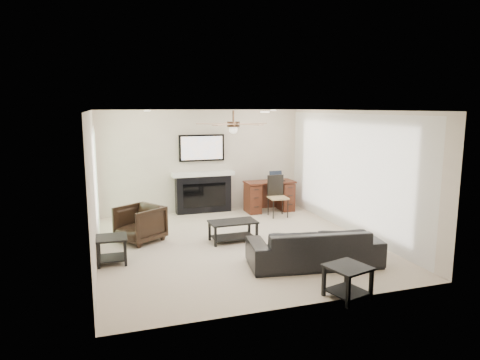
{
  "coord_description": "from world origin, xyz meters",
  "views": [
    {
      "loc": [
        -2.31,
        -7.47,
        2.56
      ],
      "look_at": [
        0.13,
        0.09,
        1.2
      ],
      "focal_mm": 32.0,
      "sensor_mm": 36.0,
      "label": 1
    }
  ],
  "objects": [
    {
      "name": "room_shell",
      "position": [
        0.19,
        0.08,
        1.68
      ],
      "size": [
        5.5,
        5.54,
        2.52
      ],
      "color": "#B8A694",
      "rests_on": "ground"
    },
    {
      "name": "sofa",
      "position": [
        0.9,
        -1.47,
        0.31
      ],
      "size": [
        2.24,
        1.14,
        0.62
      ],
      "primitive_type": "imported",
      "rotation": [
        0.0,
        0.0,
        2.99
      ],
      "color": "black",
      "rests_on": "ground"
    },
    {
      "name": "armchair",
      "position": [
        -1.7,
        0.68,
        0.35
      ],
      "size": [
        1.05,
        1.05,
        0.7
      ],
      "primitive_type": "imported",
      "rotation": [
        0.0,
        0.0,
        -0.98
      ],
      "color": "black",
      "rests_on": "ground"
    },
    {
      "name": "coffee_table",
      "position": [
        -0.0,
        0.13,
        0.2
      ],
      "size": [
        0.91,
        0.52,
        0.4
      ],
      "primitive_type": "cube",
      "rotation": [
        0.0,
        0.0,
        0.02
      ],
      "color": "black",
      "rests_on": "ground"
    },
    {
      "name": "end_table_near",
      "position": [
        0.75,
        -2.72,
        0.23
      ],
      "size": [
        0.64,
        0.64,
        0.45
      ],
      "primitive_type": "cube",
      "rotation": [
        0.0,
        0.0,
        0.27
      ],
      "color": "black",
      "rests_on": "ground"
    },
    {
      "name": "end_table_left",
      "position": [
        -2.25,
        -0.37,
        0.23
      ],
      "size": [
        0.51,
        0.51,
        0.45
      ],
      "primitive_type": "cube",
      "rotation": [
        0.0,
        0.0,
        -0.02
      ],
      "color": "black",
      "rests_on": "ground"
    },
    {
      "name": "fireplace_unit",
      "position": [
        -0.01,
        2.58,
        0.95
      ],
      "size": [
        1.52,
        0.34,
        1.91
      ],
      "primitive_type": "cube",
      "color": "black",
      "rests_on": "ground"
    },
    {
      "name": "desk",
      "position": [
        1.56,
        2.17,
        0.38
      ],
      "size": [
        1.22,
        0.56,
        0.76
      ],
      "primitive_type": "cube",
      "color": "#37180D",
      "rests_on": "ground"
    },
    {
      "name": "desk_chair",
      "position": [
        1.56,
        1.62,
        0.48
      ],
      "size": [
        0.44,
        0.46,
        0.97
      ],
      "primitive_type": "cube",
      "rotation": [
        0.0,
        0.0,
        -0.04
      ],
      "color": "black",
      "rests_on": "ground"
    },
    {
      "name": "laptop",
      "position": [
        1.76,
        2.15,
        0.88
      ],
      "size": [
        0.33,
        0.24,
        0.23
      ],
      "primitive_type": "cube",
      "color": "black",
      "rests_on": "desk"
    }
  ]
}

